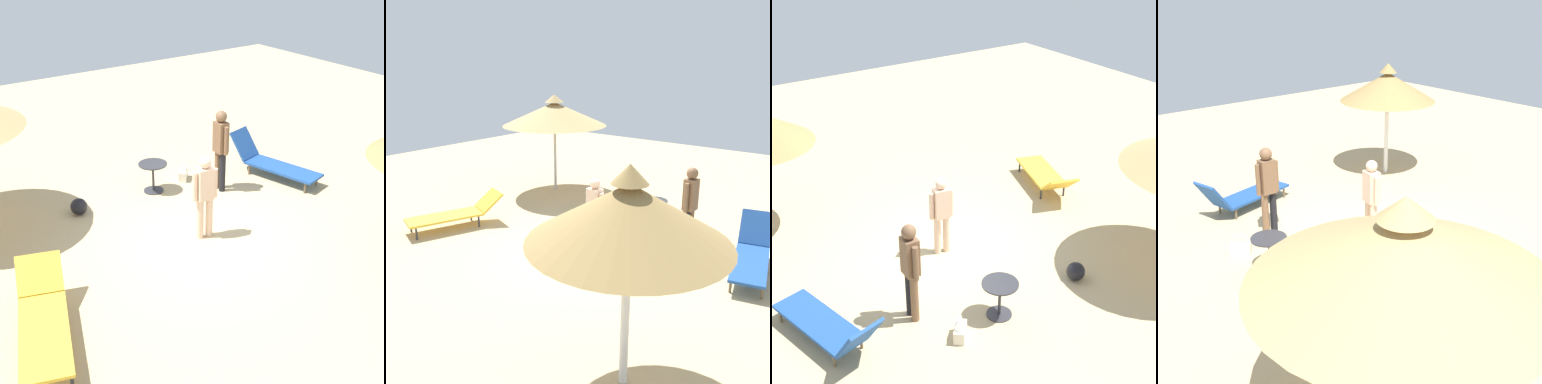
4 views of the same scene
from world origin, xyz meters
TOP-DOWN VIEW (x-y plane):
  - ground at (0.00, 0.00)m, footprint 24.00×24.00m
  - parasol_umbrella_edge at (-2.65, -2.45)m, footprint 2.28×2.28m
  - parasol_umbrella_center at (2.95, 3.54)m, footprint 2.97×2.97m
  - lounge_chair_front at (1.27, -2.72)m, footprint 2.19×1.07m
  - person_standing_near_left at (1.41, -1.39)m, footprint 0.46×0.23m
  - person_standing_far_left at (0.09, -0.00)m, footprint 0.27×0.46m
  - handbag at (2.25, -1.03)m, footprint 0.38×0.36m
  - side_table_round at (2.15, -0.21)m, footprint 0.60×0.60m
  - beach_ball at (2.14, 1.48)m, footprint 0.33×0.33m

SIDE VIEW (x-z plane):
  - ground at x=0.00m, z-range -0.10..0.00m
  - handbag at x=2.25m, z-range -0.07..0.33m
  - beach_ball at x=2.14m, z-range 0.00..0.33m
  - lounge_chair_front at x=1.27m, z-range -0.09..0.79m
  - side_table_round at x=2.15m, z-range 0.12..0.74m
  - person_standing_far_left at x=0.09m, z-range 0.10..1.65m
  - person_standing_near_left at x=1.41m, z-range 0.13..1.85m
  - parasol_umbrella_edge at x=-2.65m, z-range 0.81..3.52m
  - parasol_umbrella_center at x=2.95m, z-range 0.86..3.65m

